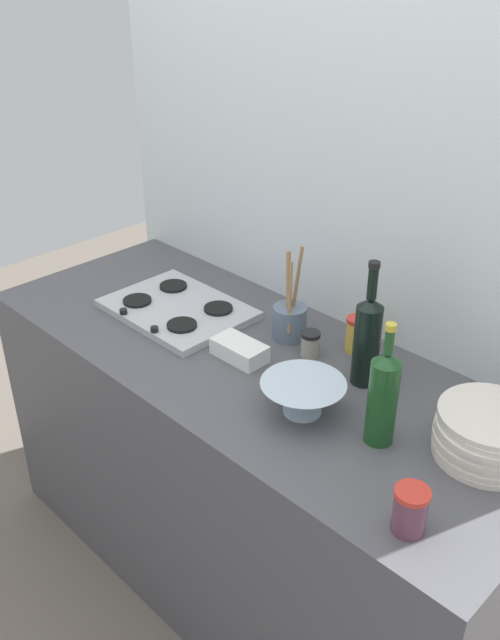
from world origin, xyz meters
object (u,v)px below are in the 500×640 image
object	(u,v)px
butter_dish	(240,350)
plate_stack	(488,434)
utensil_crock	(290,320)
condiment_jar_spare	(356,334)
stovetop_hob	(177,309)
condiment_jar_rear	(410,510)
mixing_bowl	(303,396)
wine_bottle_mid_left	(383,396)
condiment_jar_front	(310,344)
wine_bottle_leftmost	(367,338)

from	to	relation	value
butter_dish	plate_stack	bearing A→B (deg)	9.34
utensil_crock	condiment_jar_spare	bearing A→B (deg)	23.20
stovetop_hob	condiment_jar_rear	xyz separation A→B (m)	(1.05, -0.26, 0.04)
utensil_crock	mixing_bowl	bearing A→B (deg)	-42.63
butter_dish	wine_bottle_mid_left	bearing A→B (deg)	-2.11
stovetop_hob	utensil_crock	bearing A→B (deg)	21.36
plate_stack	mixing_bowl	size ratio (longest dim) A/B	1.16
condiment_jar_spare	condiment_jar_front	bearing A→B (deg)	-124.22
mixing_bowl	butter_dish	world-z (taller)	mixing_bowl
utensil_crock	condiment_jar_front	size ratio (longest dim) A/B	3.99
wine_bottle_mid_left	condiment_jar_front	world-z (taller)	wine_bottle_mid_left
stovetop_hob	mixing_bowl	distance (m)	0.65
wine_bottle_mid_left	utensil_crock	xyz separation A→B (m)	(-0.48, 0.21, -0.07)
condiment_jar_rear	butter_dish	bearing A→B (deg)	163.50
stovetop_hob	wine_bottle_leftmost	xyz separation A→B (m)	(0.66, 0.11, 0.12)
butter_dish	condiment_jar_spare	distance (m)	0.34
wine_bottle_mid_left	butter_dish	xyz separation A→B (m)	(-0.50, 0.02, -0.10)
plate_stack	condiment_jar_spare	size ratio (longest dim) A/B	2.34
stovetop_hob	utensil_crock	xyz separation A→B (m)	(0.36, 0.14, 0.05)
mixing_bowl	condiment_jar_spare	size ratio (longest dim) A/B	2.02
condiment_jar_front	plate_stack	bearing A→B (deg)	-3.88
wine_bottle_mid_left	condiment_jar_rear	bearing A→B (deg)	-42.20
wine_bottle_leftmost	butter_dish	bearing A→B (deg)	-154.31
stovetop_hob	condiment_jar_rear	distance (m)	1.09
plate_stack	butter_dish	distance (m)	0.72
stovetop_hob	condiment_jar_rear	bearing A→B (deg)	-13.80
stovetop_hob	butter_dish	bearing A→B (deg)	-7.92
condiment_jar_rear	condiment_jar_front	bearing A→B (deg)	147.69
plate_stack	mixing_bowl	bearing A→B (deg)	-156.17
butter_dish	condiment_jar_front	xyz separation A→B (m)	(0.13, 0.16, 0.01)
stovetop_hob	plate_stack	xyz separation A→B (m)	(1.05, 0.07, 0.04)
plate_stack	wine_bottle_leftmost	size ratio (longest dim) A/B	0.71
wine_bottle_leftmost	condiment_jar_front	world-z (taller)	wine_bottle_leftmost
wine_bottle_mid_left	condiment_jar_front	size ratio (longest dim) A/B	4.27
stovetop_hob	plate_stack	world-z (taller)	plate_stack
plate_stack	butter_dish	bearing A→B (deg)	-170.66
mixing_bowl	plate_stack	bearing A→B (deg)	23.83
wine_bottle_leftmost	condiment_jar_spare	bearing A→B (deg)	135.70
condiment_jar_rear	wine_bottle_leftmost	bearing A→B (deg)	136.59
condiment_jar_front	condiment_jar_spare	bearing A→B (deg)	55.78
wine_bottle_leftmost	condiment_jar_front	xyz separation A→B (m)	(-0.19, -0.00, -0.10)
wine_bottle_leftmost	stovetop_hob	bearing A→B (deg)	-170.64
mixing_bowl	utensil_crock	distance (m)	0.37
butter_dish	condiment_jar_front	world-z (taller)	condiment_jar_front
plate_stack	condiment_jar_front	bearing A→B (deg)	176.12
plate_stack	wine_bottle_mid_left	xyz separation A→B (m)	(-0.21, -0.14, 0.07)
wine_bottle_leftmost	utensil_crock	bearing A→B (deg)	174.00
utensil_crock	butter_dish	bearing A→B (deg)	-96.91
wine_bottle_leftmost	utensil_crock	size ratio (longest dim) A/B	1.19
wine_bottle_mid_left	condiment_jar_rear	world-z (taller)	wine_bottle_mid_left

